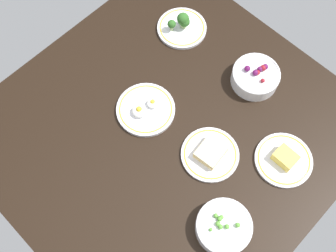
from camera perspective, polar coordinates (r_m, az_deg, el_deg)
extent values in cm
cube|color=black|center=(146.99, 0.00, -0.63)|extent=(116.82, 112.87, 4.00)
cylinder|color=silver|center=(133.92, 7.57, -13.50)|extent=(17.37, 17.37, 4.72)
torus|color=silver|center=(131.62, 7.69, -13.31)|extent=(17.48, 17.48, 0.80)
sphere|color=#599E38|center=(130.90, 8.04, -13.41)|extent=(1.52, 1.52, 1.52)
sphere|color=#599E38|center=(131.46, 9.48, -13.16)|extent=(1.54, 1.54, 1.54)
sphere|color=#599E38|center=(131.34, 7.30, -12.20)|extent=(1.32, 1.32, 1.32)
sphere|color=#599E38|center=(130.70, 6.83, -13.07)|extent=(1.56, 1.56, 1.56)
sphere|color=#599E38|center=(131.18, 6.53, -12.03)|extent=(1.41, 1.41, 1.41)
sphere|color=#599E38|center=(130.63, 7.16, -13.47)|extent=(1.52, 1.52, 1.52)
sphere|color=#599E38|center=(131.06, 7.05, -12.44)|extent=(1.53, 1.53, 1.53)
sphere|color=#599E38|center=(130.38, 5.84, -13.86)|extent=(1.09, 1.09, 1.09)
cylinder|color=silver|center=(154.54, 11.78, 6.51)|extent=(17.04, 17.04, 5.41)
torus|color=silver|center=(152.26, 11.97, 7.03)|extent=(17.16, 17.16, 0.80)
sphere|color=#59144C|center=(152.21, 12.40, 7.56)|extent=(1.99, 1.99, 1.99)
sphere|color=maroon|center=(151.60, 12.15, 7.15)|extent=(1.62, 1.62, 1.62)
sphere|color=#59144C|center=(151.08, 11.80, 7.13)|extent=(2.09, 2.09, 2.09)
sphere|color=maroon|center=(150.33, 12.78, 6.05)|extent=(1.51, 1.51, 1.51)
sphere|color=maroon|center=(151.42, 12.06, 7.12)|extent=(1.78, 1.78, 1.78)
sphere|color=#59144C|center=(151.37, 10.74, 7.69)|extent=(2.15, 2.15, 2.15)
sphere|color=#59144C|center=(153.09, 13.10, 7.86)|extent=(2.12, 2.12, 2.12)
sphere|color=maroon|center=(152.63, 12.82, 7.72)|extent=(2.19, 2.19, 2.19)
cylinder|color=silver|center=(145.54, 15.46, -4.49)|extent=(19.39, 19.39, 1.14)
torus|color=gold|center=(145.02, 15.51, -4.41)|extent=(17.57, 17.57, 0.50)
cube|color=#F2D14C|center=(143.31, 15.69, -4.16)|extent=(5.95, 7.38, 3.76)
cylinder|color=silver|center=(147.59, -3.05, 2.25)|extent=(20.73, 20.73, 1.47)
torus|color=gold|center=(146.93, -3.07, 2.37)|extent=(18.74, 18.74, 0.50)
ellipsoid|color=white|center=(145.12, -3.93, 2.08)|extent=(5.15, 5.15, 2.83)
sphere|color=yellow|center=(143.98, -3.97, 2.30)|extent=(2.06, 2.06, 2.06)
ellipsoid|color=white|center=(146.53, -2.09, 3.15)|extent=(4.16, 4.16, 2.29)
sphere|color=yellow|center=(145.62, -2.10, 3.33)|extent=(1.66, 1.66, 1.66)
cylinder|color=silver|center=(141.65, 5.74, -3.89)|extent=(19.63, 19.63, 1.17)
torus|color=gold|center=(141.10, 5.76, -3.81)|extent=(17.77, 17.77, 0.50)
cube|color=beige|center=(140.54, 5.78, -3.73)|extent=(9.81, 8.94, 1.20)
cube|color=#E5B24C|center=(139.61, 5.82, -3.59)|extent=(9.81, 8.94, 0.80)
cube|color=beige|center=(138.68, 5.86, -3.44)|extent=(9.81, 8.94, 1.20)
cylinder|color=silver|center=(166.01, 1.90, 13.17)|extent=(19.05, 19.05, 1.27)
torus|color=gold|center=(165.50, 1.90, 13.30)|extent=(17.27, 17.27, 0.50)
cylinder|color=#9EBC72|center=(163.79, 0.49, 13.22)|extent=(1.13, 1.13, 2.29)
sphere|color=#2D6023|center=(161.92, 0.50, 13.72)|extent=(3.22, 3.22, 3.22)
cylinder|color=#9EBC72|center=(164.67, 2.25, 13.48)|extent=(1.38, 1.38, 2.00)
sphere|color=#2D6023|center=(162.70, 2.28, 14.01)|extent=(3.96, 3.96, 3.96)
cylinder|color=#9EBC72|center=(164.75, 2.02, 13.73)|extent=(1.62, 1.62, 2.72)
sphere|color=#2D6023|center=(162.31, 2.06, 14.40)|extent=(4.63, 4.63, 4.63)
cylinder|color=#9EBC72|center=(164.70, 1.95, 13.56)|extent=(1.13, 1.13, 2.20)
sphere|color=#2D6023|center=(162.87, 1.97, 14.06)|extent=(3.22, 3.22, 3.22)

